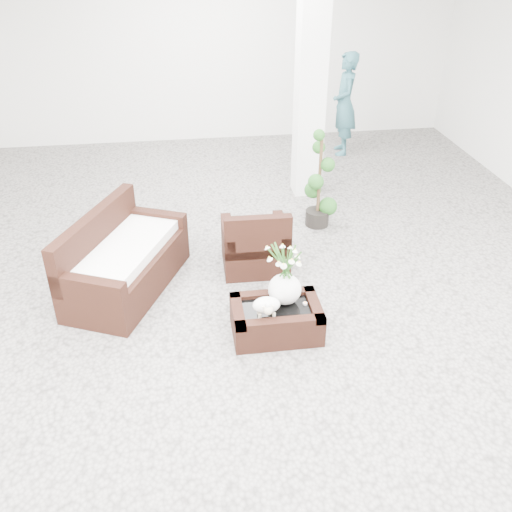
{
  "coord_description": "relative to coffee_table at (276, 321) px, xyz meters",
  "views": [
    {
      "loc": [
        -0.72,
        -5.18,
        3.7
      ],
      "look_at": [
        0.0,
        -0.1,
        0.62
      ],
      "focal_mm": 39.59,
      "sensor_mm": 36.0,
      "label": 1
    }
  ],
  "objects": [
    {
      "name": "ground",
      "position": [
        -0.13,
        0.64,
        -0.16
      ],
      "size": [
        11.0,
        11.0,
        0.0
      ],
      "primitive_type": "plane",
      "color": "gray",
      "rests_on": "ground"
    },
    {
      "name": "planter_narcissus",
      "position": [
        0.1,
        0.1,
        0.56
      ],
      "size": [
        0.44,
        0.44,
        0.8
      ],
      "primitive_type": null,
      "color": "white",
      "rests_on": "coffee_table"
    },
    {
      "name": "sheep_figurine",
      "position": [
        -0.12,
        -0.1,
        0.26
      ],
      "size": [
        0.28,
        0.23,
        0.21
      ],
      "primitive_type": "ellipsoid",
      "color": "white",
      "rests_on": "coffee_table"
    },
    {
      "name": "coffee_table",
      "position": [
        0.0,
        0.0,
        0.0
      ],
      "size": [
        0.9,
        0.6,
        0.31
      ],
      "primitive_type": "cube",
      "color": "black",
      "rests_on": "ground"
    },
    {
      "name": "shopper",
      "position": [
        2.08,
        5.02,
        0.73
      ],
      "size": [
        0.5,
        0.7,
        1.78
      ],
      "primitive_type": "imported",
      "rotation": [
        0.0,
        0.0,
        -1.69
      ],
      "color": "#30616B",
      "rests_on": "ground"
    },
    {
      "name": "topiary",
      "position": [
        0.98,
        2.3,
        0.52
      ],
      "size": [
        0.36,
        0.36,
        1.36
      ],
      "primitive_type": null,
      "color": "#1E4E19",
      "rests_on": "ground"
    },
    {
      "name": "armchair",
      "position": [
        -0.03,
        1.34,
        0.26
      ],
      "size": [
        0.8,
        0.76,
        0.83
      ],
      "primitive_type": "cube",
      "rotation": [
        0.0,
        0.0,
        3.12
      ],
      "color": "black",
      "rests_on": "ground"
    },
    {
      "name": "column",
      "position": [
        1.07,
        3.44,
        1.59
      ],
      "size": [
        0.4,
        0.4,
        3.5
      ],
      "primitive_type": "cube",
      "color": "white",
      "rests_on": "ground"
    },
    {
      "name": "loveseat",
      "position": [
        -1.55,
        1.07,
        0.3
      ],
      "size": [
        1.45,
        1.9,
        0.91
      ],
      "primitive_type": "cube",
      "rotation": [
        0.0,
        0.0,
        1.15
      ],
      "color": "black",
      "rests_on": "ground"
    },
    {
      "name": "tealight",
      "position": [
        0.3,
        0.02,
        0.17
      ],
      "size": [
        0.04,
        0.04,
        0.03
      ],
      "primitive_type": "cylinder",
      "color": "white",
      "rests_on": "coffee_table"
    }
  ]
}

